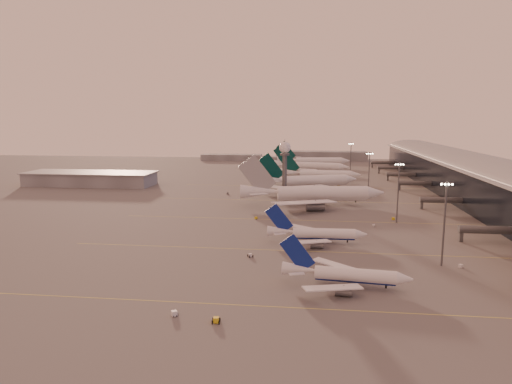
# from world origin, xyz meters

# --- Properties ---
(ground) EXTENTS (700.00, 700.00, 0.00)m
(ground) POSITION_xyz_m (0.00, 0.00, 0.00)
(ground) COLOR #5B5858
(ground) RESTS_ON ground
(taxiway_markings) EXTENTS (180.00, 185.25, 0.02)m
(taxiway_markings) POSITION_xyz_m (30.00, 56.00, 0.01)
(taxiway_markings) COLOR #D4CA4B
(taxiway_markings) RESTS_ON ground
(terminal) EXTENTS (57.00, 362.00, 23.04)m
(terminal) POSITION_xyz_m (107.88, 110.09, 10.52)
(terminal) COLOR black
(terminal) RESTS_ON ground
(hangar) EXTENTS (82.00, 27.00, 8.50)m
(hangar) POSITION_xyz_m (-120.00, 140.00, 4.32)
(hangar) COLOR slate
(hangar) RESTS_ON ground
(radar_tower) EXTENTS (6.40, 6.40, 31.10)m
(radar_tower) POSITION_xyz_m (5.00, 120.00, 20.95)
(radar_tower) COLOR #4F5156
(radar_tower) RESTS_ON ground
(mast_a) EXTENTS (3.60, 0.56, 25.00)m
(mast_a) POSITION_xyz_m (58.00, 0.00, 13.74)
(mast_a) COLOR #4F5156
(mast_a) RESTS_ON ground
(mast_b) EXTENTS (3.60, 0.56, 25.00)m
(mast_b) POSITION_xyz_m (55.00, 55.00, 13.74)
(mast_b) COLOR #4F5156
(mast_b) RESTS_ON ground
(mast_c) EXTENTS (3.60, 0.56, 25.00)m
(mast_c) POSITION_xyz_m (50.00, 110.00, 13.74)
(mast_c) COLOR #4F5156
(mast_c) RESTS_ON ground
(mast_d) EXTENTS (3.60, 0.56, 25.00)m
(mast_d) POSITION_xyz_m (48.00, 200.00, 13.74)
(mast_d) COLOR #4F5156
(mast_d) RESTS_ON ground
(distant_horizon) EXTENTS (165.00, 37.50, 9.00)m
(distant_horizon) POSITION_xyz_m (2.62, 325.14, 3.89)
(distant_horizon) COLOR slate
(distant_horizon) RESTS_ON ground
(narrowbody_near) EXTENTS (33.66, 26.74, 13.17)m
(narrowbody_near) POSITION_xyz_m (28.86, -20.33, 2.67)
(narrowbody_near) COLOR white
(narrowbody_near) RESTS_ON ground
(narrowbody_mid) EXTENTS (35.11, 28.04, 13.72)m
(narrowbody_mid) POSITION_xyz_m (21.99, 20.23, 2.78)
(narrowbody_mid) COLOR white
(narrowbody_mid) RESTS_ON ground
(widebody_white) EXTENTS (71.56, 56.97, 25.26)m
(widebody_white) POSITION_xyz_m (20.79, 88.66, 4.38)
(widebody_white) COLOR white
(widebody_white) RESTS_ON ground
(greentail_a) EXTENTS (60.08, 47.74, 22.64)m
(greentail_a) POSITION_xyz_m (18.48, 138.45, 4.00)
(greentail_a) COLOR white
(greentail_a) RESTS_ON ground
(greentail_b) EXTENTS (55.68, 44.85, 20.22)m
(greentail_b) POSITION_xyz_m (25.73, 175.66, 3.57)
(greentail_b) COLOR white
(greentail_b) RESTS_ON ground
(greentail_c) EXTENTS (59.44, 47.49, 21.89)m
(greentail_c) POSITION_xyz_m (19.77, 222.85, 3.87)
(greentail_c) COLOR white
(greentail_c) RESTS_ON ground
(greentail_d) EXTENTS (63.55, 51.06, 23.12)m
(greentail_d) POSITION_xyz_m (22.12, 260.96, 4.08)
(greentail_d) COLOR white
(greentail_d) RESTS_ON ground
(gsv_truck_a) EXTENTS (6.15, 5.31, 2.44)m
(gsv_truck_a) POSITION_xyz_m (-9.12, -42.33, 1.24)
(gsv_truck_a) COLOR silver
(gsv_truck_a) RESTS_ON ground
(gsv_tug_near) EXTENTS (2.72, 4.16, 1.13)m
(gsv_tug_near) POSITION_xyz_m (0.24, -44.76, 0.58)
(gsv_tug_near) COLOR yellow
(gsv_tug_near) RESTS_ON ground
(gsv_catering_a) EXTENTS (5.34, 4.33, 4.03)m
(gsv_catering_a) POSITION_xyz_m (63.16, -1.27, 2.01)
(gsv_catering_a) COLOR silver
(gsv_catering_a) RESTS_ON ground
(gsv_tug_mid) EXTENTS (3.47, 3.89, 0.95)m
(gsv_tug_mid) POSITION_xyz_m (1.33, 1.74, 0.49)
(gsv_tug_mid) COLOR silver
(gsv_tug_mid) RESTS_ON ground
(gsv_truck_b) EXTENTS (5.02, 2.01, 2.01)m
(gsv_truck_b) POSITION_xyz_m (45.12, 46.72, 1.02)
(gsv_truck_b) COLOR silver
(gsv_truck_b) RESTS_ON ground
(gsv_truck_c) EXTENTS (5.03, 4.84, 2.08)m
(gsv_truck_c) POSITION_xyz_m (-2.97, 55.16, 1.06)
(gsv_truck_c) COLOR yellow
(gsv_truck_c) RESTS_ON ground
(gsv_catering_b) EXTENTS (5.58, 3.10, 4.36)m
(gsv_catering_b) POSITION_xyz_m (54.80, 60.30, 2.18)
(gsv_catering_b) COLOR yellow
(gsv_catering_b) RESTS_ON ground
(gsv_tug_far) EXTENTS (2.44, 3.36, 0.87)m
(gsv_tug_far) POSITION_xyz_m (10.39, 108.93, 0.45)
(gsv_tug_far) COLOR silver
(gsv_tug_far) RESTS_ON ground
(gsv_truck_d) EXTENTS (3.16, 6.53, 2.53)m
(gsv_truck_d) POSITION_xyz_m (-26.75, 116.18, 1.29)
(gsv_truck_d) COLOR #5C5F61
(gsv_truck_d) RESTS_ON ground
(gsv_tug_hangar) EXTENTS (3.94, 2.92, 1.01)m
(gsv_tug_hangar) POSITION_xyz_m (37.25, 156.50, 0.52)
(gsv_tug_hangar) COLOR yellow
(gsv_tug_hangar) RESTS_ON ground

